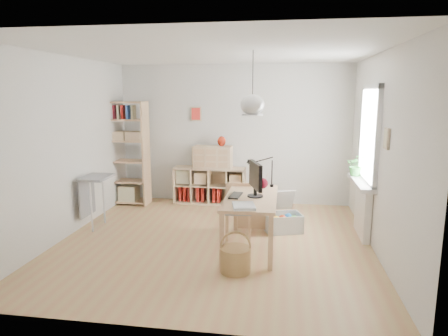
# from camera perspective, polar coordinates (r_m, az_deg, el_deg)

# --- Properties ---
(ground) EXTENTS (4.50, 4.50, 0.00)m
(ground) POSITION_cam_1_polar(r_m,az_deg,el_deg) (5.98, -1.40, -10.45)
(ground) COLOR tan
(ground) RESTS_ON ground
(room_shell) EXTENTS (4.50, 4.50, 4.50)m
(room_shell) POSITION_cam_1_polar(r_m,az_deg,el_deg) (5.36, 4.09, 9.02)
(room_shell) COLOR silver
(room_shell) RESTS_ON ground
(window_unit) EXTENTS (0.07, 1.16, 1.46)m
(window_unit) POSITION_cam_1_polar(r_m,az_deg,el_deg) (6.24, 20.17, 4.48)
(window_unit) COLOR white
(window_unit) RESTS_ON ground
(radiator) EXTENTS (0.10, 0.80, 0.80)m
(radiator) POSITION_cam_1_polar(r_m,az_deg,el_deg) (6.45, 19.21, -5.71)
(radiator) COLOR white
(radiator) RESTS_ON ground
(windowsill) EXTENTS (0.22, 1.20, 0.06)m
(windowsill) POSITION_cam_1_polar(r_m,az_deg,el_deg) (6.34, 19.00, -1.97)
(windowsill) COLOR white
(windowsill) RESTS_ON radiator
(desk) EXTENTS (0.70, 1.50, 0.75)m
(desk) POSITION_cam_1_polar(r_m,az_deg,el_deg) (5.56, 3.90, -4.97)
(desk) COLOR tan
(desk) RESTS_ON ground
(cube_shelf) EXTENTS (1.40, 0.38, 0.72)m
(cube_shelf) POSITION_cam_1_polar(r_m,az_deg,el_deg) (7.93, -2.16, -2.87)
(cube_shelf) COLOR beige
(cube_shelf) RESTS_ON ground
(tall_bookshelf) EXTENTS (0.80, 0.38, 2.00)m
(tall_bookshelf) POSITION_cam_1_polar(r_m,az_deg,el_deg) (7.96, -13.73, 2.67)
(tall_bookshelf) COLOR tan
(tall_bookshelf) RESTS_ON ground
(side_table) EXTENTS (0.40, 0.55, 0.85)m
(side_table) POSITION_cam_1_polar(r_m,az_deg,el_deg) (6.74, -18.23, -2.61)
(side_table) COLOR #9A9A9D
(side_table) RESTS_ON ground
(chair) EXTENTS (0.43, 0.43, 0.80)m
(chair) POSITION_cam_1_polar(r_m,az_deg,el_deg) (6.07, 2.07, -5.56)
(chair) COLOR #9A9A9D
(chair) RESTS_ON ground
(wicker_basket) EXTENTS (0.38, 0.37, 0.52)m
(wicker_basket) POSITION_cam_1_polar(r_m,az_deg,el_deg) (4.98, 1.65, -12.82)
(wicker_basket) COLOR #AD844E
(wicker_basket) RESTS_ON ground
(storage_chest) EXTENTS (0.72, 0.77, 0.59)m
(storage_chest) POSITION_cam_1_polar(r_m,az_deg,el_deg) (6.45, 8.36, -7.13)
(storage_chest) COLOR silver
(storage_chest) RESTS_ON ground
(monitor) EXTENTS (0.22, 0.54, 0.48)m
(monitor) POSITION_cam_1_polar(r_m,az_deg,el_deg) (5.45, 4.51, -1.37)
(monitor) COLOR black
(monitor) RESTS_ON desk
(keyboard) EXTENTS (0.17, 0.37, 0.02)m
(keyboard) POSITION_cam_1_polar(r_m,az_deg,el_deg) (5.53, 1.68, -3.93)
(keyboard) COLOR black
(keyboard) RESTS_ON desk
(task_lamp) EXTENTS (0.41, 0.15, 0.43)m
(task_lamp) POSITION_cam_1_polar(r_m,az_deg,el_deg) (6.01, 4.96, 0.00)
(task_lamp) COLOR black
(task_lamp) RESTS_ON desk
(yarn_ball) EXTENTS (0.16, 0.16, 0.16)m
(yarn_ball) POSITION_cam_1_polar(r_m,az_deg,el_deg) (5.97, 5.54, -2.19)
(yarn_ball) COLOR #48091A
(yarn_ball) RESTS_ON desk
(paper_tray) EXTENTS (0.33, 0.39, 0.03)m
(paper_tray) POSITION_cam_1_polar(r_m,az_deg,el_deg) (5.00, 2.84, -5.45)
(paper_tray) COLOR white
(paper_tray) RESTS_ON desk
(drawer_chest) EXTENTS (0.75, 0.36, 0.42)m
(drawer_chest) POSITION_cam_1_polar(r_m,az_deg,el_deg) (7.75, -1.63, 1.59)
(drawer_chest) COLOR beige
(drawer_chest) RESTS_ON cube_shelf
(red_vase) EXTENTS (0.16, 0.16, 0.19)m
(red_vase) POSITION_cam_1_polar(r_m,az_deg,el_deg) (7.68, -0.34, 3.84)
(red_vase) COLOR maroon
(red_vase) RESTS_ON drawer_chest
(potted_plant) EXTENTS (0.33, 0.30, 0.34)m
(potted_plant) POSITION_cam_1_polar(r_m,az_deg,el_deg) (6.63, 18.41, 0.36)
(potted_plant) COLOR #296F2B
(potted_plant) RESTS_ON windowsill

